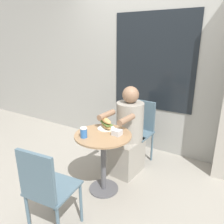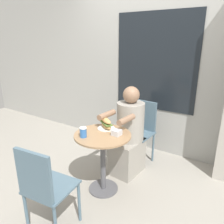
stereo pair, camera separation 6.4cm
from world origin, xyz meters
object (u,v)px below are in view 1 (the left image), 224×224
diner_chair (140,126)px  empty_chair_across (45,186)px  drink_cup (84,133)px  sandwich_on_plate (106,124)px  seated_diner (128,137)px  cafe_table (103,150)px

diner_chair → empty_chair_across: (-0.12, -1.62, 0.00)m
drink_cup → sandwich_on_plate: bearing=77.3°
diner_chair → empty_chair_across: same height
diner_chair → seated_diner: (-0.01, -0.35, -0.03)m
diner_chair → sandwich_on_plate: size_ratio=4.03×
sandwich_on_plate → drink_cup: (-0.07, -0.32, -0.00)m
diner_chair → drink_cup: diner_chair is taller
diner_chair → seated_diner: bearing=92.7°
empty_chair_across → sandwich_on_plate: (0.00, 0.93, 0.24)m
seated_diner → cafe_table: bearing=88.2°
cafe_table → seated_diner: seated_diner is taller
cafe_table → empty_chair_across: bearing=-94.3°
cafe_table → drink_cup: drink_cup is taller
diner_chair → drink_cup: bearing=83.6°
cafe_table → drink_cup: 0.33m
empty_chair_across → diner_chair: bearing=79.6°
empty_chair_across → cafe_table: bearing=79.6°
seated_diner → sandwich_on_plate: 0.45m
diner_chair → drink_cup: (-0.19, -1.01, 0.24)m
diner_chair → seated_diner: size_ratio=0.76×
seated_diner → empty_chair_across: size_ratio=1.31×
diner_chair → seated_diner: seated_diner is taller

